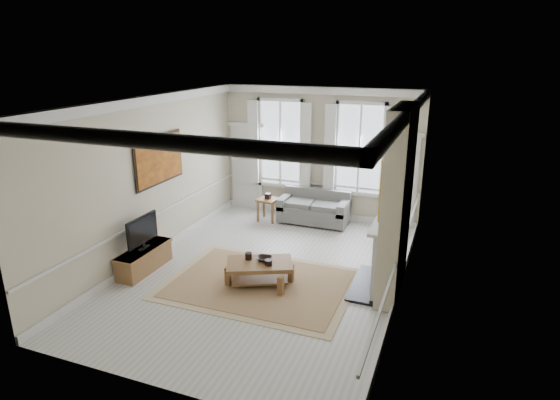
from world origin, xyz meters
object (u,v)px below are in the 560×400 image
at_px(sofa, 315,209).
at_px(side_table, 268,203).
at_px(coffee_table, 260,266).
at_px(tv_stand, 144,259).

bearing_deg(sofa, side_table, -165.74).
xyz_separation_m(side_table, coffee_table, (1.19, -3.30, -0.10)).
relative_size(coffee_table, tv_stand, 1.06).
bearing_deg(coffee_table, sofa, 65.57).
height_order(sofa, side_table, sofa).
relative_size(sofa, side_table, 2.97).
distance_m(side_table, tv_stand, 3.80).
height_order(side_table, tv_stand, side_table).
height_order(coffee_table, tv_stand, tv_stand).
bearing_deg(sofa, tv_stand, -121.63).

